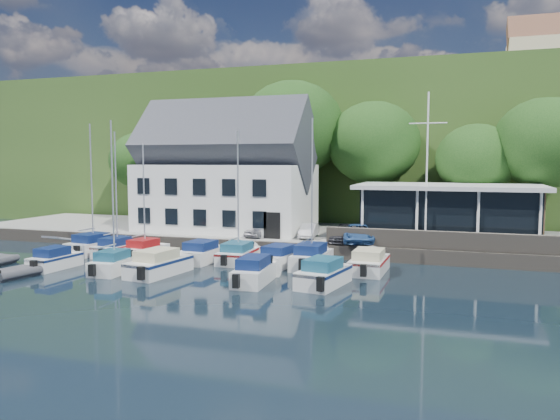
# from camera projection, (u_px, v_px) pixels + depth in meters

# --- Properties ---
(ground) EXTENTS (180.00, 180.00, 0.00)m
(ground) POSITION_uv_depth(u_px,v_px,m) (221.00, 291.00, 28.71)
(ground) COLOR black
(ground) RESTS_ON ground
(quay) EXTENTS (60.00, 13.00, 1.00)m
(quay) POSITION_uv_depth(u_px,v_px,m) (309.00, 237.00, 45.19)
(quay) COLOR gray
(quay) RESTS_ON ground
(quay_face) EXTENTS (60.00, 0.30, 1.00)m
(quay_face) POSITION_uv_depth(u_px,v_px,m) (285.00, 249.00, 39.05)
(quay_face) COLOR #5D554A
(quay_face) RESTS_ON ground
(hillside) EXTENTS (160.00, 75.00, 16.00)m
(hillside) POSITION_uv_depth(u_px,v_px,m) (384.00, 153.00, 86.55)
(hillside) COLOR #31501E
(hillside) RESTS_ON ground
(field_patch) EXTENTS (50.00, 30.00, 0.30)m
(field_patch) POSITION_uv_depth(u_px,v_px,m) (440.00, 105.00, 90.85)
(field_patch) COLOR #596733
(field_patch) RESTS_ON hillside
(farmhouse) EXTENTS (10.40, 7.00, 8.20)m
(farmhouse) POSITION_uv_depth(u_px,v_px,m) (550.00, 56.00, 69.07)
(farmhouse) COLOR beige
(farmhouse) RESTS_ON hillside
(harbor_building) EXTENTS (14.40, 8.20, 8.70)m
(harbor_building) POSITION_uv_depth(u_px,v_px,m) (226.00, 178.00, 46.02)
(harbor_building) COLOR white
(harbor_building) RESTS_ON quay
(club_pavilion) EXTENTS (13.20, 7.20, 4.10)m
(club_pavilion) POSITION_uv_depth(u_px,v_px,m) (448.00, 212.00, 40.07)
(club_pavilion) COLOR black
(club_pavilion) RESTS_ON quay
(seawall) EXTENTS (18.00, 0.50, 1.20)m
(seawall) POSITION_uv_depth(u_px,v_px,m) (462.00, 241.00, 35.54)
(seawall) COLOR #5D554A
(seawall) RESTS_ON quay
(gangway) EXTENTS (1.20, 6.00, 1.40)m
(gangway) POSITION_uv_depth(u_px,v_px,m) (76.00, 249.00, 42.42)
(gangway) COLOR silver
(gangway) RESTS_ON ground
(car_silver) EXTENTS (1.65, 3.31, 1.09)m
(car_silver) POSITION_uv_depth(u_px,v_px,m) (259.00, 229.00, 42.10)
(car_silver) COLOR #B9B8BE
(car_silver) RESTS_ON quay
(car_white) EXTENTS (1.51, 3.41, 1.09)m
(car_white) POSITION_uv_depth(u_px,v_px,m) (309.00, 230.00, 41.47)
(car_white) COLOR beige
(car_white) RESTS_ON quay
(car_dgrey) EXTENTS (1.54, 3.76, 1.09)m
(car_dgrey) POSITION_uv_depth(u_px,v_px,m) (343.00, 234.00, 39.31)
(car_dgrey) COLOR #323238
(car_dgrey) RESTS_ON quay
(car_blue) EXTENTS (2.50, 4.38, 1.41)m
(car_blue) POSITION_uv_depth(u_px,v_px,m) (358.00, 233.00, 38.94)
(car_blue) COLOR #2D548C
(car_blue) RESTS_ON quay
(flagpole) EXTENTS (2.51, 0.20, 10.46)m
(flagpole) POSITION_uv_depth(u_px,v_px,m) (427.00, 170.00, 37.14)
(flagpole) COLOR white
(flagpole) RESTS_ON quay
(tree_0) EXTENTS (6.37, 6.37, 8.71)m
(tree_0) POSITION_uv_depth(u_px,v_px,m) (141.00, 175.00, 55.29)
(tree_0) COLOR #13350F
(tree_0) RESTS_ON quay
(tree_1) EXTENTS (8.04, 8.04, 10.98)m
(tree_1) POSITION_uv_depth(u_px,v_px,m) (194.00, 164.00, 52.71)
(tree_1) COLOR #13350F
(tree_1) RESTS_ON quay
(tree_2) EXTENTS (9.54, 9.54, 13.04)m
(tree_2) POSITION_uv_depth(u_px,v_px,m) (292.00, 153.00, 49.47)
(tree_2) COLOR #13350F
(tree_2) RESTS_ON quay
(tree_3) EXTENTS (8.05, 8.05, 11.00)m
(tree_3) POSITION_uv_depth(u_px,v_px,m) (373.00, 165.00, 47.71)
(tree_3) COLOR #13350F
(tree_3) RESTS_ON quay
(tree_4) EXTENTS (6.46, 6.46, 8.83)m
(tree_4) POSITION_uv_depth(u_px,v_px,m) (476.00, 178.00, 44.37)
(tree_4) COLOR #13350F
(tree_4) RESTS_ON quay
(tree_5) EXTENTS (7.86, 7.86, 10.74)m
(tree_5) POSITION_uv_depth(u_px,v_px,m) (544.00, 167.00, 42.52)
(tree_5) COLOR #13350F
(tree_5) RESTS_ON quay
(boat_r1_0) EXTENTS (2.90, 6.06, 9.41)m
(boat_r1_0) POSITION_uv_depth(u_px,v_px,m) (92.00, 190.00, 39.74)
(boat_r1_0) COLOR silver
(boat_r1_0) RESTS_ON ground
(boat_r1_1) EXTENTS (2.43, 5.63, 8.45)m
(boat_r1_1) POSITION_uv_depth(u_px,v_px,m) (116.00, 197.00, 38.93)
(boat_r1_1) COLOR silver
(boat_r1_1) RESTS_ON ground
(boat_r1_2) EXTENTS (2.48, 5.27, 8.40)m
(boat_r1_2) POSITION_uv_depth(u_px,v_px,m) (144.00, 199.00, 38.04)
(boat_r1_2) COLOR silver
(boat_r1_2) RESTS_ON ground
(boat_r1_3) EXTENTS (2.42, 5.68, 1.46)m
(boat_r1_3) POSITION_uv_depth(u_px,v_px,m) (202.00, 251.00, 36.92)
(boat_r1_3) COLOR silver
(boat_r1_3) RESTS_ON ground
(boat_r1_4) EXTENTS (2.25, 5.83, 8.49)m
(boat_r1_4) POSITION_uv_depth(u_px,v_px,m) (238.00, 200.00, 36.38)
(boat_r1_4) COLOR silver
(boat_r1_4) RESTS_ON ground
(boat_r1_5) EXTENTS (2.70, 5.88, 1.40)m
(boat_r1_5) POSITION_uv_depth(u_px,v_px,m) (279.00, 255.00, 35.45)
(boat_r1_5) COLOR silver
(boat_r1_5) RESTS_ON ground
(boat_r1_6) EXTENTS (2.13, 6.07, 9.61)m
(boat_r1_6) POSITION_uv_depth(u_px,v_px,m) (312.00, 193.00, 34.61)
(boat_r1_6) COLOR silver
(boat_r1_6) RESTS_ON ground
(boat_r1_7) EXTENTS (2.24, 5.86, 1.46)m
(boat_r1_7) POSITION_uv_depth(u_px,v_px,m) (369.00, 261.00, 33.42)
(boat_r1_7) COLOR silver
(boat_r1_7) RESTS_ON ground
(boat_r2_0) EXTENTS (1.94, 5.12, 1.40)m
(boat_r2_0) POSITION_uv_depth(u_px,v_px,m) (55.00, 258.00, 34.61)
(boat_r2_0) COLOR silver
(boat_r2_0) RESTS_ON ground
(boat_r2_1) EXTENTS (2.14, 5.30, 8.66)m
(boat_r2_1) POSITION_uv_depth(u_px,v_px,m) (113.00, 202.00, 32.98)
(boat_r2_1) COLOR silver
(boat_r2_1) RESTS_ON ground
(boat_r2_2) EXTENTS (2.92, 6.60, 1.57)m
(boat_r2_2) POSITION_uv_depth(u_px,v_px,m) (159.00, 262.00, 32.70)
(boat_r2_2) COLOR silver
(boat_r2_2) RESTS_ON ground
(boat_r2_3) EXTENTS (2.19, 6.28, 1.52)m
(boat_r2_3) POSITION_uv_depth(u_px,v_px,m) (255.00, 269.00, 30.61)
(boat_r2_3) COLOR silver
(boat_r2_3) RESTS_ON ground
(boat_r2_4) EXTENTS (2.96, 5.93, 1.57)m
(boat_r2_4) POSITION_uv_depth(u_px,v_px,m) (324.00, 272.00, 29.80)
(boat_r2_4) COLOR silver
(boat_r2_4) RESTS_ON ground
(dinghy_1) EXTENTS (2.34, 3.33, 0.71)m
(dinghy_1) POSITION_uv_depth(u_px,v_px,m) (14.00, 271.00, 32.00)
(dinghy_1) COLOR #3C3C41
(dinghy_1) RESTS_ON ground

